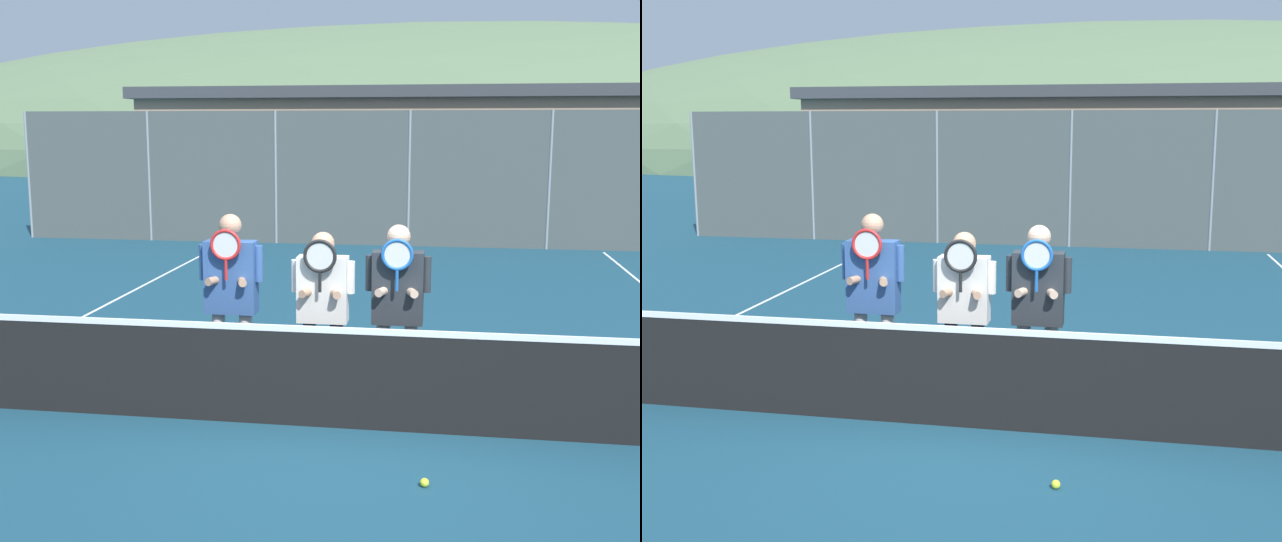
# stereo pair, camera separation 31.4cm
# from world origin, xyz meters

# --- Properties ---
(ground_plane) EXTENTS (120.00, 120.00, 0.00)m
(ground_plane) POSITION_xyz_m (0.00, 0.00, 0.00)
(ground_plane) COLOR navy
(hill_distant) EXTENTS (105.99, 58.88, 20.61)m
(hill_distant) POSITION_xyz_m (0.00, 60.17, 0.00)
(hill_distant) COLOR #5B7551
(hill_distant) RESTS_ON ground_plane
(clubhouse_building) EXTENTS (20.49, 5.50, 3.90)m
(clubhouse_building) POSITION_xyz_m (0.94, 20.42, 1.97)
(clubhouse_building) COLOR tan
(clubhouse_building) RESTS_ON ground_plane
(fence_back) EXTENTS (18.32, 0.06, 3.02)m
(fence_back) POSITION_xyz_m (-0.00, 11.29, 1.51)
(fence_back) COLOR gray
(fence_back) RESTS_ON ground_plane
(tennis_net) EXTENTS (11.33, 0.09, 1.03)m
(tennis_net) POSITION_xyz_m (0.00, 0.00, 0.48)
(tennis_net) COLOR gray
(tennis_net) RESTS_ON ground_plane
(court_line_left_sideline) EXTENTS (0.05, 16.00, 0.01)m
(court_line_left_sideline) POSITION_xyz_m (-4.22, 3.00, 0.00)
(court_line_left_sideline) COLOR white
(court_line_left_sideline) RESTS_ON ground_plane
(player_leftmost) EXTENTS (0.63, 0.34, 1.85)m
(player_leftmost) POSITION_xyz_m (-1.18, 0.58, 1.11)
(player_leftmost) COLOR white
(player_leftmost) RESTS_ON ground_plane
(player_center_left) EXTENTS (0.62, 0.34, 1.68)m
(player_center_left) POSITION_xyz_m (-0.30, 0.67, 1.02)
(player_center_left) COLOR #232838
(player_center_left) RESTS_ON ground_plane
(player_center_right) EXTENTS (0.61, 0.34, 1.78)m
(player_center_right) POSITION_xyz_m (0.43, 0.53, 1.06)
(player_center_right) COLOR white
(player_center_right) RESTS_ON ground_plane
(car_far_left) EXTENTS (4.53, 1.97, 1.76)m
(car_far_left) POSITION_xyz_m (-4.38, 14.37, 0.90)
(car_far_left) COLOR black
(car_far_left) RESTS_ON ground_plane
(car_left_of_center) EXTENTS (4.44, 2.05, 1.77)m
(car_left_of_center) POSITION_xyz_m (0.62, 14.48, 0.90)
(car_left_of_center) COLOR navy
(car_left_of_center) RESTS_ON ground_plane
(tennis_ball_on_court) EXTENTS (0.07, 0.07, 0.07)m
(tennis_ball_on_court) POSITION_xyz_m (0.75, -1.08, 0.03)
(tennis_ball_on_court) COLOR #CCDB33
(tennis_ball_on_court) RESTS_ON ground_plane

